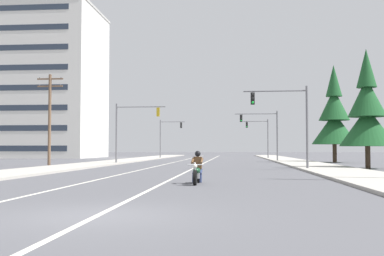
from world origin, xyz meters
The scene contains 15 objects.
ground_plane centered at (0.00, 0.00, 0.00)m, with size 400.00×400.00×0.00m, color #515156.
lane_stripe_center centered at (0.05, 45.00, 0.00)m, with size 0.16×100.00×0.01m, color beige.
lane_stripe_left centered at (-3.59, 45.00, 0.00)m, with size 0.16×100.00×0.01m, color beige.
sidewalk_kerb_right centered at (10.22, 40.00, 0.07)m, with size 4.40×110.00×0.14m, color #ADA89E.
sidewalk_kerb_left centered at (-10.22, 40.00, 0.07)m, with size 4.40×110.00×0.14m, color #ADA89E.
motorcycle_with_rider centered at (1.60, 9.87, 0.59)m, with size 0.70×2.19×1.46m.
traffic_signal_near_right centered at (7.27, 24.09, 4.09)m, with size 4.76×0.37×6.20m.
traffic_signal_near_left centered at (-7.28, 36.08, 4.12)m, with size 5.18×0.37×6.20m.
traffic_signal_mid_right centered at (7.05, 46.68, 4.12)m, with size 5.26×0.43×6.20m.
traffic_signal_mid_left centered at (-7.26, 62.36, 4.04)m, with size 3.98×0.47×6.20m.
traffic_signal_far_right centered at (7.52, 62.38, 4.04)m, with size 3.95×0.41×6.20m.
utility_pole_left_near centered at (-12.97, 28.94, 4.45)m, with size 2.36×0.26×8.14m.
conifer_tree_right_verge_near centered at (13.65, 26.65, 4.33)m, with size 4.29×4.29×9.44m.
conifer_tree_right_verge_far centered at (14.63, 43.04, 5.10)m, with size 5.05×5.05×11.12m.
apartment_building_far_left_block centered at (-33.78, 68.06, 13.09)m, with size 26.55×16.70×26.17m.
Camera 1 is at (3.19, -10.54, 1.55)m, focal length 43.30 mm.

